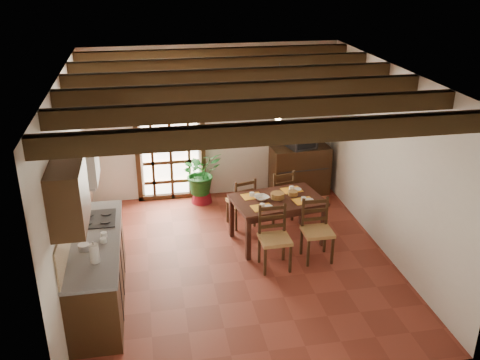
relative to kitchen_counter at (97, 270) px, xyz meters
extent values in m
plane|color=maroon|center=(1.96, 0.60, -0.47)|extent=(5.00, 5.00, 0.00)
cube|color=silver|center=(1.96, 3.10, 0.93)|extent=(4.50, 0.02, 2.80)
cube|color=silver|center=(1.96, -1.90, 0.93)|extent=(4.50, 0.02, 2.80)
cube|color=silver|center=(-0.29, 0.60, 0.93)|extent=(0.02, 5.00, 2.80)
cube|color=silver|center=(4.21, 0.60, 0.93)|extent=(0.02, 5.00, 2.80)
cube|color=white|center=(1.96, 0.60, 2.33)|extent=(4.50, 5.00, 0.02)
cube|color=black|center=(1.96, -1.50, 2.22)|extent=(4.50, 0.14, 0.20)
cube|color=black|center=(1.96, -0.66, 2.22)|extent=(4.50, 0.14, 0.20)
cube|color=black|center=(1.96, 0.18, 2.22)|extent=(4.50, 0.14, 0.20)
cube|color=black|center=(1.96, 1.02, 2.22)|extent=(4.50, 0.14, 0.20)
cube|color=black|center=(1.96, 1.86, 2.22)|extent=(4.50, 0.14, 0.20)
cube|color=black|center=(1.96, 2.70, 2.22)|extent=(4.50, 0.14, 0.20)
cube|color=white|center=(1.16, 3.09, 0.63)|extent=(1.01, 0.02, 2.11)
cube|color=#321F10|center=(1.16, 3.04, 1.77)|extent=(1.26, 0.10, 0.08)
cube|color=#321F10|center=(0.57, 3.04, 0.63)|extent=(0.08, 0.10, 2.28)
cube|color=#321F10|center=(1.75, 3.04, 0.63)|extent=(0.08, 0.10, 2.28)
cube|color=#321F10|center=(1.16, 3.02, 0.63)|extent=(1.01, 0.03, 2.02)
cube|color=#321F10|center=(0.01, 0.00, -0.03)|extent=(0.60, 2.20, 0.88)
cube|color=slate|center=(0.01, 0.00, 0.43)|extent=(0.64, 2.25, 0.04)
cube|color=tan|center=(-0.28, 0.00, 0.66)|extent=(0.02, 2.20, 0.50)
cube|color=#321F10|center=(-0.12, -0.70, 1.38)|extent=(0.35, 0.80, 0.70)
cube|color=white|center=(-0.09, 0.55, 1.28)|extent=(0.38, 0.60, 0.50)
cube|color=silver|center=(-0.09, 0.55, 1.01)|extent=(0.32, 0.55, 0.04)
cube|color=black|center=(0.01, 0.55, 0.45)|extent=(0.50, 0.55, 0.02)
cylinder|color=white|center=(0.06, -0.55, 0.56)|extent=(0.11, 0.11, 0.24)
cylinder|color=silver|center=(-0.09, -0.25, 0.48)|extent=(0.14, 0.14, 0.10)
cube|color=#371911|center=(2.67, 1.12, 0.24)|extent=(1.49, 1.08, 0.05)
cube|color=#371911|center=(2.67, 1.12, 0.17)|extent=(1.34, 0.98, 0.10)
cube|color=#371911|center=(3.22, 1.60, -0.13)|extent=(0.08, 0.08, 0.69)
cube|color=#371911|center=(1.99, 1.40, -0.13)|extent=(0.08, 0.08, 0.69)
cube|color=#371911|center=(3.34, 0.85, -0.13)|extent=(0.08, 0.08, 0.69)
cube|color=#371911|center=(2.11, 0.65, -0.13)|extent=(0.08, 0.08, 0.69)
cube|color=tan|center=(2.45, 0.37, -0.01)|extent=(0.44, 0.42, 0.05)
cube|color=#321F10|center=(2.44, 0.54, 0.23)|extent=(0.43, 0.05, 0.47)
cube|color=#321F10|center=(2.45, 0.37, -0.24)|extent=(0.42, 0.40, 0.46)
cube|color=tan|center=(3.12, 0.48, -0.01)|extent=(0.43, 0.41, 0.05)
cube|color=#321F10|center=(3.12, 0.65, 0.22)|extent=(0.43, 0.04, 0.47)
cube|color=#321F10|center=(3.12, 0.48, -0.24)|extent=(0.41, 0.39, 0.46)
cube|color=tan|center=(2.21, 1.77, -0.04)|extent=(0.49, 0.48, 0.05)
cube|color=#321F10|center=(2.26, 1.61, 0.18)|extent=(0.40, 0.14, 0.44)
cube|color=#321F10|center=(2.21, 1.77, -0.26)|extent=(0.46, 0.45, 0.43)
cube|color=tan|center=(2.89, 1.88, -0.02)|extent=(0.51, 0.49, 0.05)
cube|color=#321F10|center=(2.93, 1.71, 0.22)|extent=(0.42, 0.13, 0.47)
cube|color=#321F10|center=(2.89, 1.88, -0.25)|extent=(0.48, 0.47, 0.46)
cube|color=#FFA828|center=(2.33, 0.91, 0.25)|extent=(0.31, 0.23, 0.01)
cube|color=#FFA828|center=(3.01, 0.91, 0.25)|extent=(0.31, 0.23, 0.01)
cube|color=#FFA828|center=(2.33, 1.34, 0.25)|extent=(0.31, 0.23, 0.01)
cube|color=#FFA828|center=(3.01, 1.34, 0.25)|extent=(0.31, 0.23, 0.01)
cylinder|color=olive|center=(2.67, 1.12, 0.29)|extent=(0.21, 0.21, 0.09)
imported|color=white|center=(2.42, 1.13, 0.29)|extent=(0.28, 0.28, 0.05)
cube|color=#321F10|center=(3.53, 2.83, -0.01)|extent=(1.11, 0.56, 0.92)
cube|color=black|center=(3.53, 2.83, 0.64)|extent=(0.54, 0.51, 0.39)
cube|color=black|center=(3.53, 2.62, 0.64)|extent=(0.36, 0.11, 0.29)
cube|color=white|center=(3.46, 3.08, 1.28)|extent=(0.25, 0.03, 0.32)
cone|color=maroon|center=(1.67, 2.77, -0.36)|extent=(0.39, 0.39, 0.24)
imported|color=#144C19|center=(1.67, 2.77, 0.10)|extent=(2.28, 2.12, 2.07)
cube|color=#321F10|center=(4.10, 2.20, 1.08)|extent=(0.20, 0.42, 0.03)
cube|color=#321F10|center=(4.10, 2.03, 0.99)|extent=(0.18, 0.03, 0.18)
cube|color=#321F10|center=(4.10, 2.37, 0.99)|extent=(0.18, 0.03, 0.18)
imported|color=#B2BFB2|center=(4.10, 2.20, 1.18)|extent=(0.15, 0.15, 0.15)
sphere|color=#FFA828|center=(4.10, 2.20, 1.39)|extent=(0.14, 0.14, 0.14)
cylinder|color=#144C19|center=(4.10, 2.20, 1.24)|extent=(0.01, 0.01, 0.28)
cube|color=brown|center=(4.18, 2.20, 1.58)|extent=(0.03, 0.32, 0.32)
cube|color=#C3B292|center=(4.17, 2.20, 1.58)|extent=(0.01, 0.26, 0.26)
cylinder|color=black|center=(2.67, 1.22, 1.98)|extent=(0.01, 0.01, 0.70)
cone|color=beige|center=(2.67, 1.22, 1.61)|extent=(0.36, 0.36, 0.14)
sphere|color=#FFD88C|center=(2.67, 1.22, 1.53)|extent=(0.09, 0.09, 0.09)
camera|label=1|loc=(0.74, -6.10, 3.77)|focal=40.00mm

